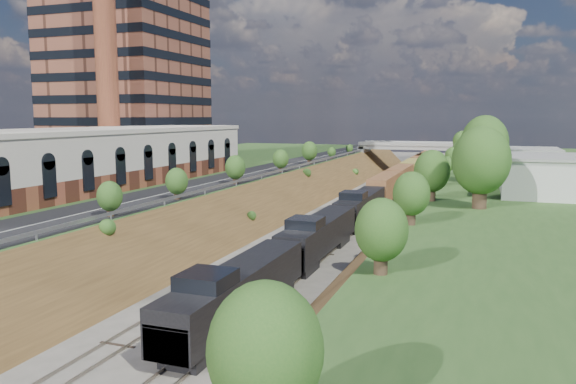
% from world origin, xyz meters
% --- Properties ---
extents(platform_left, '(44.00, 180.00, 5.00)m').
position_xyz_m(platform_left, '(-33.00, 60.00, 2.50)').
color(platform_left, '#325422').
rests_on(platform_left, ground).
extents(embankment_left, '(10.00, 180.00, 10.00)m').
position_xyz_m(embankment_left, '(-11.00, 60.00, 0.00)').
color(embankment_left, brown).
rests_on(embankment_left, ground).
extents(embankment_right, '(10.00, 180.00, 10.00)m').
position_xyz_m(embankment_right, '(11.00, 60.00, 0.00)').
color(embankment_right, brown).
rests_on(embankment_right, ground).
extents(rail_left_track, '(1.58, 180.00, 0.18)m').
position_xyz_m(rail_left_track, '(-2.60, 60.00, 0.09)').
color(rail_left_track, gray).
rests_on(rail_left_track, ground).
extents(rail_right_track, '(1.58, 180.00, 0.18)m').
position_xyz_m(rail_right_track, '(2.60, 60.00, 0.09)').
color(rail_right_track, gray).
rests_on(rail_right_track, ground).
extents(road, '(8.00, 180.00, 0.10)m').
position_xyz_m(road, '(-15.50, 60.00, 5.05)').
color(road, black).
rests_on(road, platform_left).
extents(guardrail, '(0.10, 171.00, 0.70)m').
position_xyz_m(guardrail, '(-11.40, 59.80, 5.55)').
color(guardrail, '#99999E').
rests_on(guardrail, platform_left).
extents(commercial_building, '(14.30, 62.30, 7.00)m').
position_xyz_m(commercial_building, '(-28.00, 38.00, 8.51)').
color(commercial_building, brown).
rests_on(commercial_building, platform_left).
extents(highrise_tower, '(22.00, 22.00, 53.90)m').
position_xyz_m(highrise_tower, '(-44.00, 72.00, 32.88)').
color(highrise_tower, brown).
rests_on(highrise_tower, platform_left).
extents(smokestack, '(3.20, 3.20, 40.00)m').
position_xyz_m(smokestack, '(-36.00, 56.00, 25.00)').
color(smokestack, brown).
rests_on(smokestack, platform_left).
extents(overpass, '(24.50, 8.30, 7.40)m').
position_xyz_m(overpass, '(0.00, 122.00, 4.92)').
color(overpass, gray).
rests_on(overpass, ground).
extents(white_building_near, '(9.00, 12.00, 4.00)m').
position_xyz_m(white_building_near, '(23.50, 52.00, 7.00)').
color(white_building_near, silver).
rests_on(white_building_near, platform_right).
extents(white_building_far, '(8.00, 10.00, 3.60)m').
position_xyz_m(white_building_far, '(23.00, 74.00, 6.80)').
color(white_building_far, silver).
rests_on(white_building_far, platform_right).
extents(tree_right_large, '(5.25, 5.25, 7.61)m').
position_xyz_m(tree_right_large, '(17.00, 40.00, 9.38)').
color(tree_right_large, '#473323').
rests_on(tree_right_large, platform_right).
extents(tree_left_crest, '(2.45, 2.45, 3.55)m').
position_xyz_m(tree_left_crest, '(-11.80, 20.00, 7.04)').
color(tree_left_crest, '#473323').
rests_on(tree_left_crest, platform_left).
extents(freight_train, '(2.92, 133.56, 4.55)m').
position_xyz_m(freight_train, '(2.60, 78.58, 2.51)').
color(freight_train, black).
rests_on(freight_train, ground).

